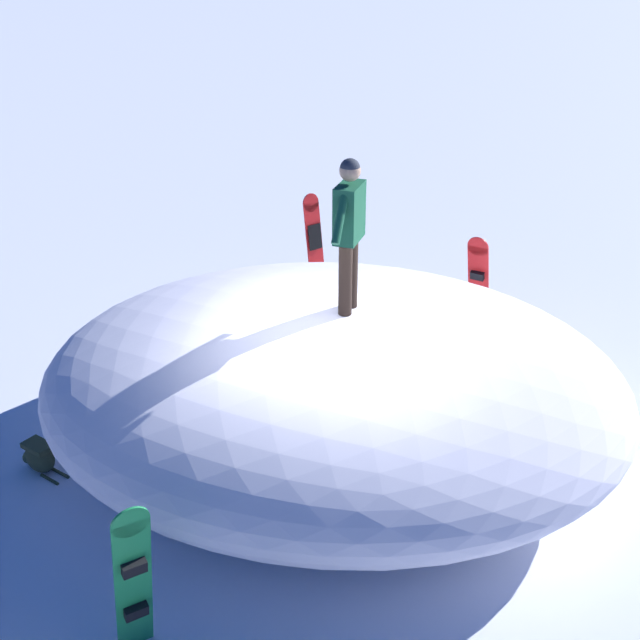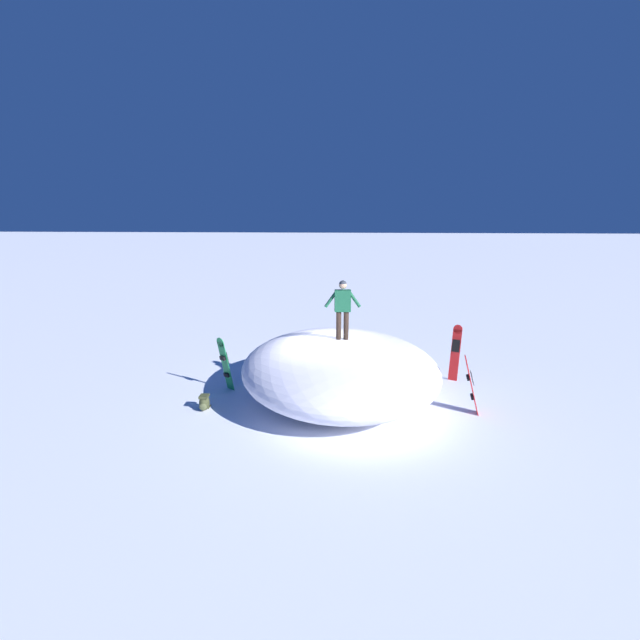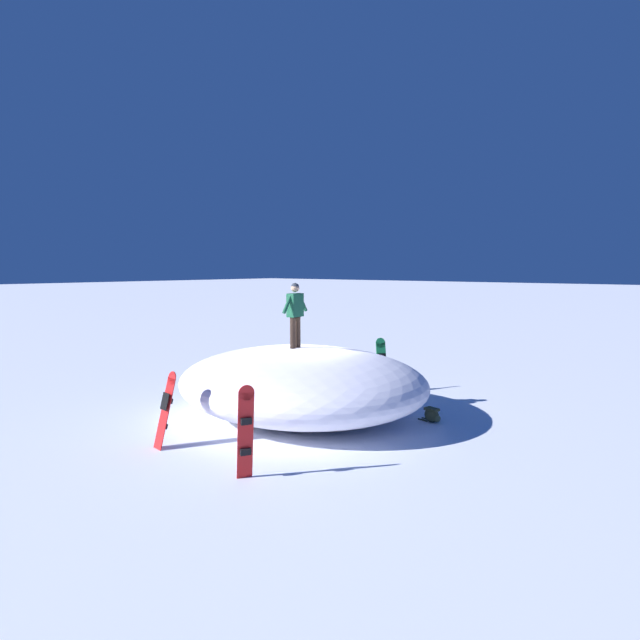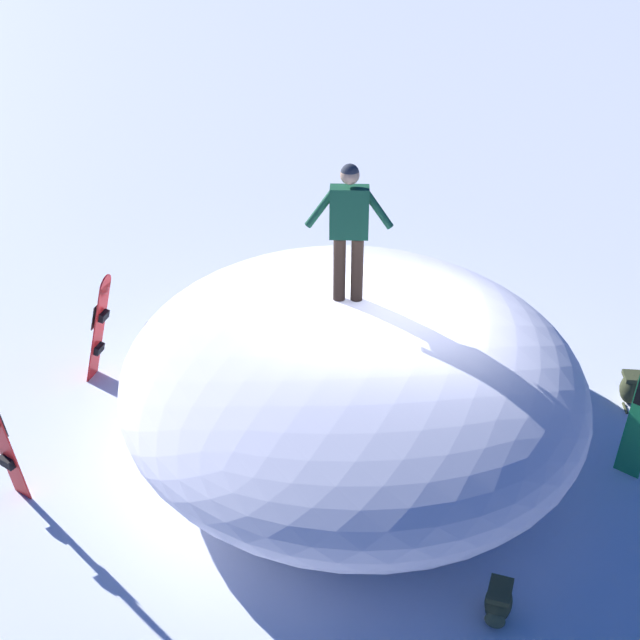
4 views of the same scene
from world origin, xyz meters
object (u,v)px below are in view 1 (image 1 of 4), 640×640
snowboarder_standing (349,224)px  snowboard_tertiary_upright (133,579)px  snowboard_secondary_upright (478,284)px  backpack_far (39,456)px  snowboard_primary_upright (315,248)px

snowboarder_standing → snowboard_tertiary_upright: bearing=-6.5°
snowboard_secondary_upright → snowboarder_standing: bearing=-10.7°
snowboarder_standing → backpack_far: size_ratio=2.64×
backpack_far → snowboard_secondary_upright: bearing=145.2°
snowboard_primary_upright → snowboard_secondary_upright: bearing=87.1°
snowboarder_standing → backpack_far: snowboarder_standing is taller
snowboard_primary_upright → snowboard_tertiary_upright: bearing=12.8°
snowboard_primary_upright → snowboard_secondary_upright: snowboard_primary_upright is taller
snowboard_secondary_upright → backpack_far: 6.20m
snowboarder_standing → snowboard_tertiary_upright: size_ratio=0.97×
snowboard_tertiary_upright → backpack_far: 3.09m
snowboard_primary_upright → snowboard_secondary_upright: (0.13, 2.57, -0.09)m
snowboard_tertiary_upright → snowboard_primary_upright: bearing=-167.2°
snowboard_secondary_upright → backpack_far: snowboard_secondary_upright is taller
backpack_far → snowboarder_standing: bearing=120.9°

